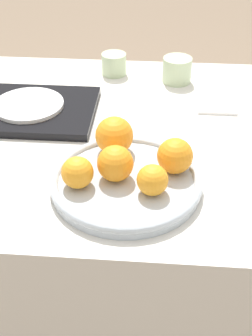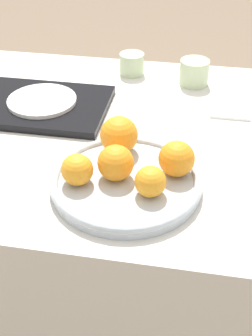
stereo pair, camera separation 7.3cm
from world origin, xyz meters
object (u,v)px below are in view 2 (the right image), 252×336
(napkin, at_px, (230,108))
(orange_1, at_px, (150,181))
(serving_tray, at_px, (43,106))
(orange_2, at_px, (77,170))
(orange_4, at_px, (177,159))
(orange_3, at_px, (119,135))
(orange_0, at_px, (116,163))
(cup_0, at_px, (194,72))
(fruit_platter, at_px, (126,182))
(side_plate, at_px, (42,100))
(cup_1, at_px, (132,64))

(napkin, bearing_deg, orange_1, -111.18)
(orange_1, bearing_deg, serving_tray, 135.34)
(orange_1, xyz_separation_m, orange_2, (-0.15, 0.01, 0.00))
(orange_4, bearing_deg, napkin, 70.92)
(orange_3, bearing_deg, orange_0, -82.71)
(serving_tray, xyz_separation_m, cup_0, (0.38, 0.22, 0.03))
(fruit_platter, bearing_deg, napkin, 60.22)
(orange_4, height_order, serving_tray, orange_4)
(orange_2, height_order, orange_4, orange_4)
(side_plate, bearing_deg, orange_3, -38.03)
(orange_1, bearing_deg, side_plate, 135.34)
(cup_1, bearing_deg, serving_tray, -127.39)
(orange_3, distance_m, orange_4, 0.14)
(fruit_platter, distance_m, orange_2, 0.10)
(orange_3, relative_size, napkin, 0.76)
(orange_4, bearing_deg, cup_1, 109.35)
(orange_2, distance_m, cup_1, 0.56)
(orange_0, relative_size, cup_1, 1.01)
(napkin, bearing_deg, serving_tray, -170.28)
(napkin, bearing_deg, orange_4, -109.08)
(orange_0, relative_size, serving_tray, 0.22)
(fruit_platter, relative_size, orange_0, 4.22)
(orange_0, bearing_deg, side_plate, 131.61)
(orange_3, height_order, side_plate, orange_3)
(orange_1, distance_m, cup_0, 0.54)
(side_plate, bearing_deg, serving_tray, 0.00)
(cup_0, distance_m, cup_1, 0.19)
(orange_2, height_order, serving_tray, orange_2)
(cup_0, bearing_deg, orange_2, -110.68)
(serving_tray, height_order, side_plate, side_plate)
(orange_0, height_order, orange_2, orange_0)
(cup_0, height_order, napkin, cup_0)
(orange_3, distance_m, side_plate, 0.30)
(orange_1, bearing_deg, fruit_platter, 145.83)
(napkin, bearing_deg, cup_0, 127.88)
(side_plate, relative_size, napkin, 1.65)
(fruit_platter, height_order, orange_3, orange_3)
(cup_1, distance_m, napkin, 0.34)
(orange_0, height_order, napkin, orange_0)
(orange_0, xyz_separation_m, orange_3, (-0.01, 0.10, 0.00))
(fruit_platter, distance_m, side_plate, 0.39)
(side_plate, bearing_deg, napkin, 9.72)
(napkin, bearing_deg, side_plate, -170.28)
(orange_3, distance_m, cup_1, 0.44)
(napkin, bearing_deg, orange_3, -132.28)
(cup_0, xyz_separation_m, cup_1, (-0.18, 0.04, -0.00))
(orange_1, xyz_separation_m, napkin, (0.16, 0.40, -0.05))
(fruit_platter, xyz_separation_m, orange_0, (-0.02, 0.00, 0.04))
(orange_2, distance_m, napkin, 0.50)
(orange_1, xyz_separation_m, serving_tray, (-0.33, 0.32, -0.04))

